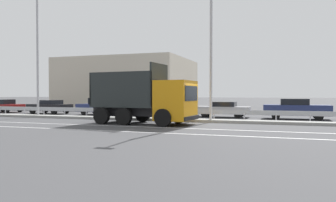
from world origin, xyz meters
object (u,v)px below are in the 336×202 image
object	(u,v)px
parked_car_4	(162,108)
parked_car_3	(104,106)
median_road_sign	(193,106)
street_lamp_1	(36,43)
street_lamp_2	(210,44)
parked_car_2	(50,107)
dump_truck	(155,102)
parked_car_1	(4,106)
parked_car_6	(296,109)
parked_car_5	(223,109)

from	to	relation	value
parked_car_4	parked_car_3	bearing A→B (deg)	92.28
median_road_sign	street_lamp_1	distance (m)	13.91
street_lamp_2	parked_car_4	bearing A→B (deg)	137.16
street_lamp_1	parked_car_2	xyz separation A→B (m)	(-2.23, 4.40, -5.27)
dump_truck	parked_car_1	size ratio (longest dim) A/B	1.65
dump_truck	parked_car_4	world-z (taller)	dump_truck
parked_car_2	parked_car_4	size ratio (longest dim) A/B	0.97
street_lamp_2	median_road_sign	bearing A→B (deg)	165.64
parked_car_6	parked_car_5	bearing A→B (deg)	-93.59
parked_car_2	parked_car_4	distance (m)	11.44
dump_truck	parked_car_3	distance (m)	10.30
parked_car_5	parked_car_2	bearing A→B (deg)	93.51
dump_truck	street_lamp_1	distance (m)	12.50
parked_car_2	parked_car_4	world-z (taller)	parked_car_4
parked_car_1	parked_car_4	bearing A→B (deg)	92.14
median_road_sign	parked_car_5	size ratio (longest dim) A/B	0.48
median_road_sign	parked_car_4	xyz separation A→B (m)	(-3.82, 4.39, -0.36)
median_road_sign	parked_car_5	distance (m)	5.11
parked_car_2	parked_car_5	bearing A→B (deg)	-83.64
dump_truck	parked_car_2	xyz separation A→B (m)	(-13.55, 7.04, -0.69)
dump_truck	parked_car_4	bearing A→B (deg)	-159.22
parked_car_1	parked_car_2	distance (m)	6.16
parked_car_4	parked_car_6	bearing A→B (deg)	-88.91
parked_car_4	parked_car_5	size ratio (longest dim) A/B	1.05
dump_truck	parked_car_6	world-z (taller)	dump_truck
street_lamp_1	parked_car_1	world-z (taller)	street_lamp_1
parked_car_1	parked_car_5	distance (m)	22.65
street_lamp_1	parked_car_2	world-z (taller)	street_lamp_1
parked_car_5	parked_car_3	bearing A→B (deg)	95.41
median_road_sign	parked_car_3	size ratio (longest dim) A/B	0.42
street_lamp_2	parked_car_5	bearing A→B (deg)	89.92
street_lamp_2	parked_car_1	world-z (taller)	street_lamp_2
dump_truck	parked_car_6	distance (m)	11.20
median_road_sign	street_lamp_2	xyz separation A→B (m)	(1.26, -0.32, 4.10)
street_lamp_1	parked_car_6	world-z (taller)	street_lamp_1
parked_car_2	parked_car_3	xyz separation A→B (m)	(5.94, -0.13, 0.08)
street_lamp_2	parked_car_5	size ratio (longest dim) A/B	2.16
parked_car_2	parked_car_4	xyz separation A→B (m)	(11.44, 0.07, 0.01)
street_lamp_1	parked_car_3	xyz separation A→B (m)	(3.70, 4.27, -5.19)
median_road_sign	street_lamp_1	size ratio (longest dim) A/B	0.19
dump_truck	street_lamp_2	distance (m)	5.38
street_lamp_2	parked_car_2	bearing A→B (deg)	164.32
parked_car_3	parked_car_6	distance (m)	16.10
parked_car_4	parked_car_6	world-z (taller)	parked_car_6
dump_truck	parked_car_4	size ratio (longest dim) A/B	1.49
parked_car_2	median_road_sign	bearing A→B (deg)	-101.59
parked_car_1	parked_car_2	bearing A→B (deg)	88.32
parked_car_2	parked_car_3	distance (m)	5.94
parked_car_4	parked_car_5	xyz separation A→B (m)	(5.09, 0.55, -0.04)
parked_car_2	dump_truck	bearing A→B (deg)	-113.26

